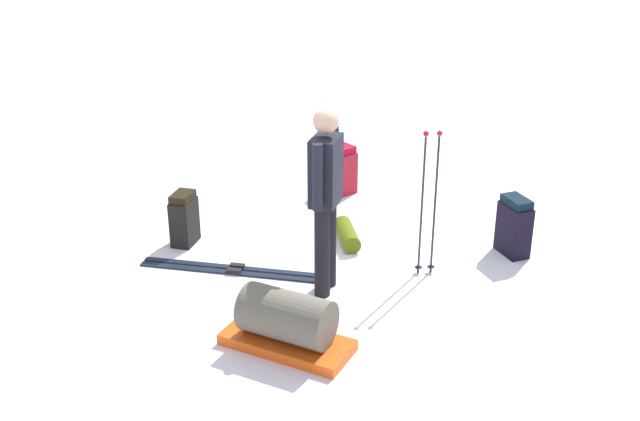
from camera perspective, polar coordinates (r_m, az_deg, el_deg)
ground_plane at (r=7.19m, az=-0.00°, el=-5.11°), size 80.00×80.00×0.00m
skier_standing at (r=6.61m, az=0.42°, el=1.37°), size 0.25×0.57×1.70m
ski_pair_near at (r=7.37m, az=-6.25°, el=-4.41°), size 1.87×0.19×0.05m
backpack_large_dark at (r=9.04m, az=1.57°, el=3.06°), size 0.40×0.39×0.58m
backpack_bright at (r=7.78m, az=14.14°, el=-1.16°), size 0.36×0.40×0.60m
backpack_small_spare at (r=7.88m, az=-10.00°, el=-0.62°), size 0.22×0.32×0.55m
ski_poles_planted_near at (r=7.05m, az=8.05°, el=0.99°), size 0.19×0.10×1.40m
gear_sled at (r=6.12m, az=-2.47°, el=-8.29°), size 1.12×0.70×0.49m
sleeping_mat_rolled at (r=7.86m, az=2.02°, el=-1.78°), size 0.37×0.58×0.18m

